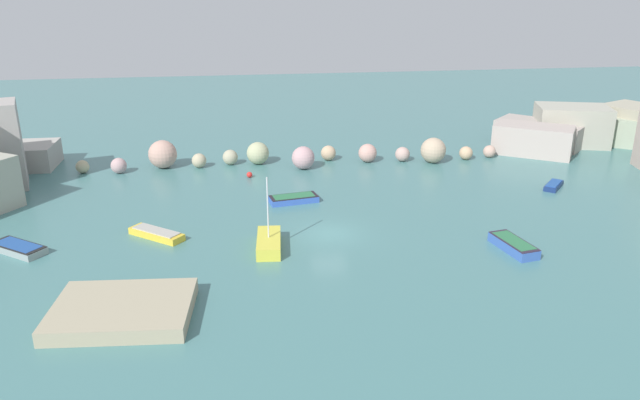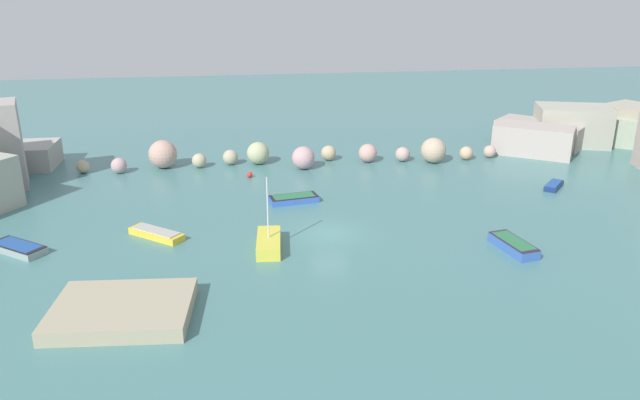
{
  "view_description": "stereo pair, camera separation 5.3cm",
  "coord_description": "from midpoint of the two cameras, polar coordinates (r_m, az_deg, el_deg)",
  "views": [
    {
      "loc": [
        -6.67,
        -39.5,
        17.0
      ],
      "look_at": [
        0.0,
        4.41,
        1.0
      ],
      "focal_mm": 34.11,
      "sensor_mm": 36.0,
      "label": 1
    },
    {
      "loc": [
        -6.61,
        -39.51,
        17.0
      ],
      "look_at": [
        0.0,
        4.41,
        1.0
      ],
      "focal_mm": 34.11,
      "sensor_mm": 36.0,
      "label": 2
    }
  ],
  "objects": [
    {
      "name": "moored_boat_4",
      "position": [
        42.81,
        17.66,
        -4.04
      ],
      "size": [
        2.11,
        4.06,
        0.71
      ],
      "rotation": [
        0.0,
        0.0,
        4.89
      ],
      "color": "#385FB2",
      "rests_on": "cove_water"
    },
    {
      "name": "stone_dock",
      "position": [
        34.71,
        -18.07,
        -9.81
      ],
      "size": [
        7.75,
        6.2,
        0.83
      ],
      "primitive_type": "cube",
      "rotation": [
        0.0,
        0.0,
        -0.09
      ],
      "color": "tan",
      "rests_on": "ground"
    },
    {
      "name": "moored_boat_5",
      "position": [
        49.63,
        -2.52,
        0.12
      ],
      "size": [
        4.12,
        2.17,
        0.56
      ],
      "rotation": [
        0.0,
        0.0,
        0.16
      ],
      "color": "blue",
      "rests_on": "cove_water"
    },
    {
      "name": "moored_boat_1",
      "position": [
        44.36,
        -15.12,
        -3.07
      ],
      "size": [
        4.11,
        3.7,
        0.55
      ],
      "rotation": [
        0.0,
        0.0,
        2.45
      ],
      "color": "gold",
      "rests_on": "cove_water"
    },
    {
      "name": "moored_boat_3",
      "position": [
        56.81,
        21.05,
        1.29
      ],
      "size": [
        2.69,
        2.82,
        0.49
      ],
      "rotation": [
        0.0,
        0.0,
        0.83
      ],
      "color": "navy",
      "rests_on": "cove_water"
    },
    {
      "name": "cove_water",
      "position": [
        43.52,
        0.84,
        -3.18
      ],
      "size": [
        160.0,
        160.0,
        0.0
      ],
      "primitive_type": "plane",
      "color": "#46797A",
      "rests_on": "ground"
    },
    {
      "name": "rock_breakwater",
      "position": [
        59.65,
        -2.11,
        4.3
      ],
      "size": [
        45.23,
        4.83,
        2.71
      ],
      "color": "#BCAF89",
      "rests_on": "ground"
    },
    {
      "name": "moored_boat_2",
      "position": [
        41.12,
        -4.86,
        -4.01
      ],
      "size": [
        1.93,
        4.25,
        5.05
      ],
      "rotation": [
        0.0,
        0.0,
        4.62
      ],
      "color": "#D9CD41",
      "rests_on": "cove_water"
    },
    {
      "name": "moored_boat_0",
      "position": [
        45.28,
        -26.49,
        -4.05
      ],
      "size": [
        4.15,
        3.68,
        0.55
      ],
      "rotation": [
        0.0,
        0.0,
        5.63
      ],
      "color": "gray",
      "rests_on": "cove_water"
    },
    {
      "name": "channel_buoy",
      "position": [
        56.25,
        -6.66,
        2.37
      ],
      "size": [
        0.54,
        0.54,
        0.54
      ],
      "primitive_type": "sphere",
      "color": "red",
      "rests_on": "cove_water"
    }
  ]
}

